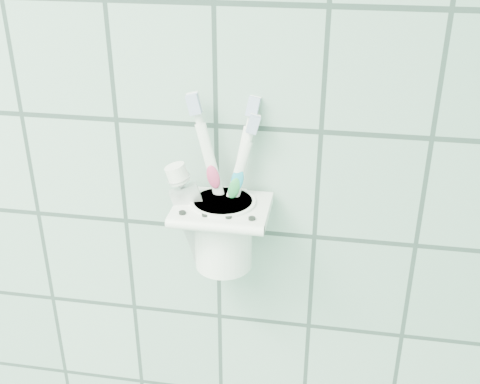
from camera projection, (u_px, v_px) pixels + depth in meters
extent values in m
cube|color=white|center=(228.00, 202.00, 0.74)|extent=(0.04, 0.02, 0.03)
cube|color=white|center=(222.00, 209.00, 0.70)|extent=(0.11, 0.08, 0.01)
cylinder|color=white|center=(215.00, 227.00, 0.67)|extent=(0.11, 0.01, 0.01)
cylinder|color=black|center=(182.00, 213.00, 0.68)|extent=(0.01, 0.01, 0.00)
cylinder|color=black|center=(205.00, 215.00, 0.68)|extent=(0.01, 0.01, 0.00)
cylinder|color=black|center=(228.00, 217.00, 0.67)|extent=(0.01, 0.01, 0.00)
cylinder|color=black|center=(252.00, 219.00, 0.67)|extent=(0.01, 0.01, 0.00)
cylinder|color=white|center=(223.00, 233.00, 0.72)|extent=(0.07, 0.07, 0.09)
cylinder|color=white|center=(223.00, 203.00, 0.71)|extent=(0.08, 0.08, 0.01)
cylinder|color=black|center=(223.00, 202.00, 0.71)|extent=(0.06, 0.06, 0.00)
cylinder|color=white|center=(234.00, 192.00, 0.71)|extent=(0.06, 0.02, 0.17)
cylinder|color=white|center=(234.00, 115.00, 0.67)|extent=(0.02, 0.01, 0.02)
cube|color=silver|center=(233.00, 104.00, 0.66)|extent=(0.02, 0.01, 0.03)
cube|color=white|center=(234.00, 102.00, 0.66)|extent=(0.02, 0.01, 0.03)
ellipsoid|color=#D83F72|center=(233.00, 178.00, 0.70)|extent=(0.02, 0.01, 0.03)
cylinder|color=white|center=(220.00, 199.00, 0.70)|extent=(0.04, 0.05, 0.16)
cylinder|color=white|center=(218.00, 123.00, 0.66)|extent=(0.01, 0.01, 0.03)
cube|color=silver|center=(217.00, 113.00, 0.64)|extent=(0.02, 0.01, 0.03)
cube|color=white|center=(218.00, 110.00, 0.65)|extent=(0.02, 0.01, 0.03)
ellipsoid|color=teal|center=(218.00, 186.00, 0.68)|extent=(0.02, 0.01, 0.03)
cylinder|color=white|center=(212.00, 201.00, 0.71)|extent=(0.05, 0.04, 0.15)
cylinder|color=white|center=(211.00, 133.00, 0.67)|extent=(0.01, 0.01, 0.02)
cube|color=silver|center=(209.00, 124.00, 0.66)|extent=(0.02, 0.01, 0.02)
cube|color=white|center=(211.00, 122.00, 0.67)|extent=(0.02, 0.01, 0.02)
ellipsoid|color=green|center=(211.00, 189.00, 0.70)|extent=(0.02, 0.01, 0.03)
cube|color=silver|center=(208.00, 221.00, 0.72)|extent=(0.06, 0.03, 0.10)
cube|color=silver|center=(209.00, 255.00, 0.74)|extent=(0.04, 0.02, 0.02)
cone|color=silver|center=(207.00, 180.00, 0.69)|extent=(0.04, 0.04, 0.02)
cylinder|color=white|center=(207.00, 170.00, 0.69)|extent=(0.04, 0.03, 0.03)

